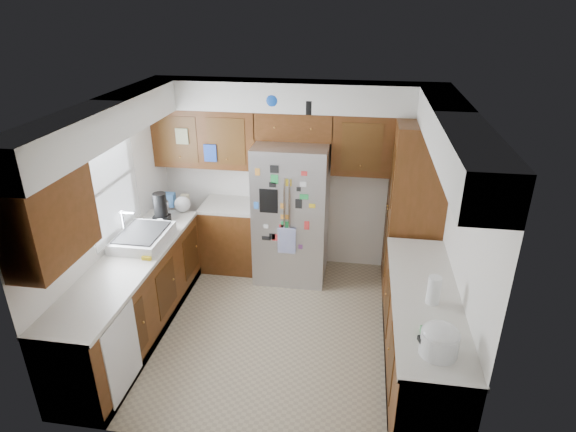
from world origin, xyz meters
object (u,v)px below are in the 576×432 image
object	(u,v)px
paper_towel	(434,290)
rice_cooker	(440,339)
pantry	(414,209)
fridge	(292,212)

from	to	relation	value
paper_towel	rice_cooker	bearing A→B (deg)	-92.93
pantry	paper_towel	distance (m)	1.74
pantry	fridge	xyz separation A→B (m)	(-1.50, 0.05, -0.17)
fridge	rice_cooker	size ratio (longest dim) A/B	5.99
fridge	rice_cooker	world-z (taller)	fridge
fridge	rice_cooker	bearing A→B (deg)	-58.79
fridge	paper_towel	size ratio (longest dim) A/B	6.84
fridge	paper_towel	bearing A→B (deg)	-49.43
fridge	paper_towel	xyz separation A→B (m)	(1.53, -1.79, 0.15)
fridge	rice_cooker	xyz separation A→B (m)	(1.50, -2.47, 0.15)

